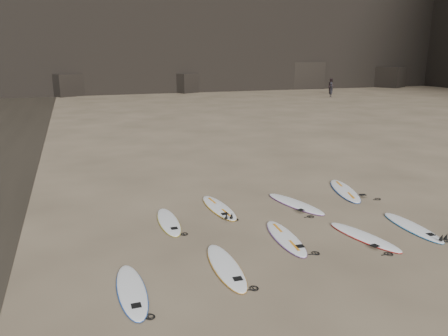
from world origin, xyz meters
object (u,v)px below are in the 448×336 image
Objects in this scene: surfboard_1 at (226,266)px; person_a at (331,90)px; surfboard_6 at (219,207)px; surfboard_8 at (345,190)px; surfboard_7 at (295,204)px; person_b at (331,86)px; surfboard_5 at (169,221)px; surfboard_3 at (364,236)px; surfboard_4 at (412,227)px; surfboard_2 at (286,237)px; surfboard_0 at (132,290)px.

person_a is at bearing 56.94° from surfboard_1.
person_a is (23.28, 30.19, 0.78)m from surfboard_6.
surfboard_8 is (5.84, 3.95, 0.00)m from surfboard_1.
person_a reaches higher than surfboard_7.
surfboard_5 is at bearing 169.17° from person_b.
surfboard_7 is (2.44, -0.47, 0.00)m from surfboard_6.
surfboard_5 is 44.55m from person_b.
person_b is (25.91, 34.29, 0.86)m from surfboard_6.
surfboard_1 is 4.03m from surfboard_3.
person_a reaches higher than surfboard_5.
surfboard_6 is (-2.91, 3.39, 0.00)m from surfboard_3.
surfboard_5 is at bearing 167.25° from surfboard_7.
surfboard_4 is at bearing 158.56° from person_a.
surfboard_4 is 0.86× the size of surfboard_8.
surfboard_6 is at bearing 150.10° from person_a.
surfboard_2 is 39.83m from person_a.
surfboard_8 is (8.01, 4.30, 0.01)m from surfboard_0.
person_b is (27.00, 38.05, 0.86)m from surfboard_1.
surfboard_4 is at bearing -75.78° from surfboard_8.
surfboard_1 reaches higher than surfboard_3.
surfboard_3 is 1.28× the size of person_b.
surfboard_5 is 1.38× the size of person_a.
person_a reaches higher than surfboard_8.
person_a is (25.02, 30.83, 0.78)m from surfboard_5.
surfboard_2 is at bearing 149.36° from surfboard_3.
surfboard_5 is (-6.34, 2.64, -0.00)m from surfboard_4.
surfboard_4 is 1.03× the size of surfboard_5.
surfboard_8 reaches higher than surfboard_6.
surfboard_3 is at bearing 7.96° from surfboard_1.
surfboard_8 reaches higher than surfboard_1.
person_b reaches higher than surfboard_0.
surfboard_6 is 38.13m from person_a.
person_b is (29.16, 38.40, 0.86)m from surfboard_0.
surfboard_1 is 1.07× the size of surfboard_5.
surfboard_0 is at bearing -171.44° from surfboard_4.
person_a is at bearing 63.32° from surfboard_4.
surfboard_8 is at bearing 175.72° from person_b.
person_b reaches higher than surfboard_6.
surfboard_3 is at bearing 6.92° from surfboard_0.
surfboard_0 is 0.96× the size of surfboard_2.
person_b is (21.31, 37.56, 0.86)m from surfboard_4.
surfboard_7 is (4.18, 0.17, 0.00)m from surfboard_5.
surfboard_6 is (1.09, 3.77, 0.00)m from surfboard_1.
surfboard_5 is 0.91× the size of surfboard_7.
surfboard_5 is at bearing 148.67° from person_a.
surfboard_8 is at bearing 28.49° from surfboard_0.
surfboard_0 is at bearing 150.01° from person_a.
person_b is (22.99, 37.68, 0.86)m from surfboard_3.
surfboard_5 is at bearing 146.56° from surfboard_2.
surfboard_8 reaches higher than surfboard_4.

